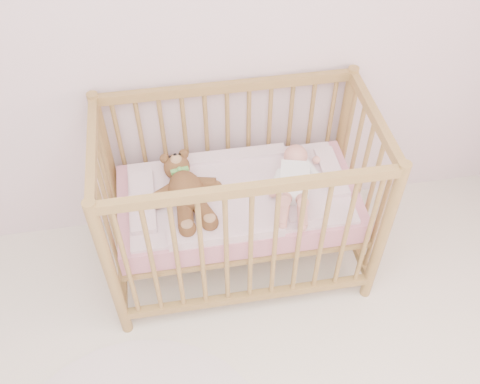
{
  "coord_description": "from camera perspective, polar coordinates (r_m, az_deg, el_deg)",
  "views": [
    {
      "loc": [
        0.01,
        -0.2,
        2.55
      ],
      "look_at": [
        0.31,
        1.55,
        0.62
      ],
      "focal_mm": 40.0,
      "sensor_mm": 36.0,
      "label": 1
    }
  ],
  "objects": [
    {
      "name": "blanket",
      "position": [
        2.71,
        -0.18,
        -0.09
      ],
      "size": [
        1.1,
        0.58,
        0.06
      ],
      "primitive_type": null,
      "color": "#D08F9E",
      "rests_on": "mattress"
    },
    {
      "name": "teddy_bear",
      "position": [
        2.61,
        -5.75,
        0.15
      ],
      "size": [
        0.46,
        0.59,
        0.15
      ],
      "primitive_type": null,
      "rotation": [
        0.0,
        0.0,
        0.17
      ],
      "color": "brown",
      "rests_on": "blanket"
    },
    {
      "name": "mattress",
      "position": [
        2.76,
        -0.17,
        -1.14
      ],
      "size": [
        1.22,
        0.62,
        0.13
      ],
      "primitive_type": "cube",
      "color": "pink",
      "rests_on": "crib"
    },
    {
      "name": "wall_back",
      "position": [
        2.51,
        -9.11,
        18.17
      ],
      "size": [
        4.0,
        0.02,
        2.7
      ],
      "primitive_type": "cube",
      "color": "silver",
      "rests_on": "floor"
    },
    {
      "name": "baby",
      "position": [
        2.68,
        5.85,
        1.42
      ],
      "size": [
        0.41,
        0.61,
        0.14
      ],
      "primitive_type": null,
      "rotation": [
        0.0,
        0.0,
        -0.27
      ],
      "color": "white",
      "rests_on": "blanket"
    },
    {
      "name": "crib",
      "position": [
        2.75,
        -0.17,
        -0.94
      ],
      "size": [
        1.36,
        0.76,
        1.0
      ],
      "primitive_type": null,
      "color": "#A48245",
      "rests_on": "floor"
    }
  ]
}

